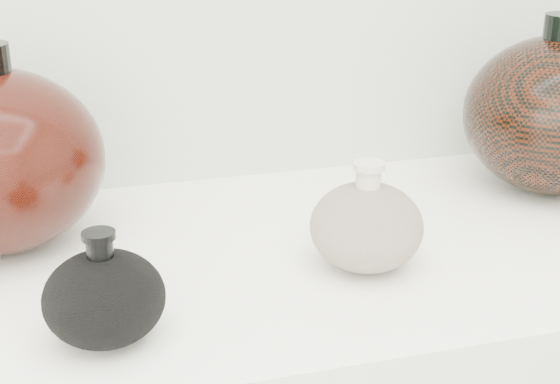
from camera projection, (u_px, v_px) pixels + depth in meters
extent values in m
cube|color=white|center=(246.00, 263.00, 0.91)|extent=(1.20, 0.50, 0.03)
ellipsoid|color=black|center=(104.00, 298.00, 0.71)|extent=(0.13, 0.13, 0.09)
cylinder|color=black|center=(100.00, 249.00, 0.69)|extent=(0.03, 0.03, 0.03)
cylinder|color=black|center=(99.00, 235.00, 0.69)|extent=(0.04, 0.04, 0.01)
ellipsoid|color=beige|center=(366.00, 227.00, 0.85)|extent=(0.15, 0.15, 0.10)
cylinder|color=beige|center=(368.00, 179.00, 0.83)|extent=(0.03, 0.03, 0.03)
cylinder|color=beige|center=(369.00, 166.00, 0.82)|extent=(0.04, 0.04, 0.01)
ellipsoid|color=black|center=(557.00, 115.00, 1.05)|extent=(0.25, 0.25, 0.21)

